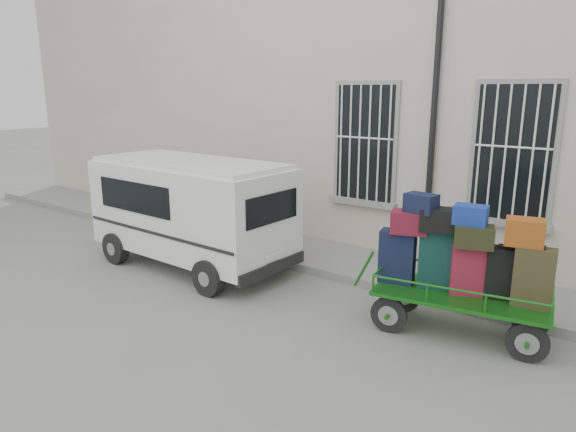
% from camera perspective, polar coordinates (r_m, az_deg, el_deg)
% --- Properties ---
extents(ground, '(80.00, 80.00, 0.00)m').
position_cam_1_polar(ground, '(8.03, 0.31, -10.11)').
color(ground, slate).
rests_on(ground, ground).
extents(building, '(24.00, 5.15, 6.00)m').
position_cam_1_polar(building, '(12.21, 16.15, 12.12)').
color(building, beige).
rests_on(building, ground).
extents(sidewalk, '(24.00, 1.70, 0.15)m').
position_cam_1_polar(sidewalk, '(9.74, 8.03, -5.37)').
color(sidewalk, gray).
rests_on(sidewalk, ground).
extents(luggage_cart, '(2.71, 1.37, 1.91)m').
position_cam_1_polar(luggage_cart, '(7.27, 18.50, -5.09)').
color(luggage_cart, black).
rests_on(luggage_cart, ground).
extents(van, '(4.06, 1.92, 2.02)m').
position_cam_1_polar(van, '(9.67, -10.75, 1.05)').
color(van, white).
rests_on(van, ground).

